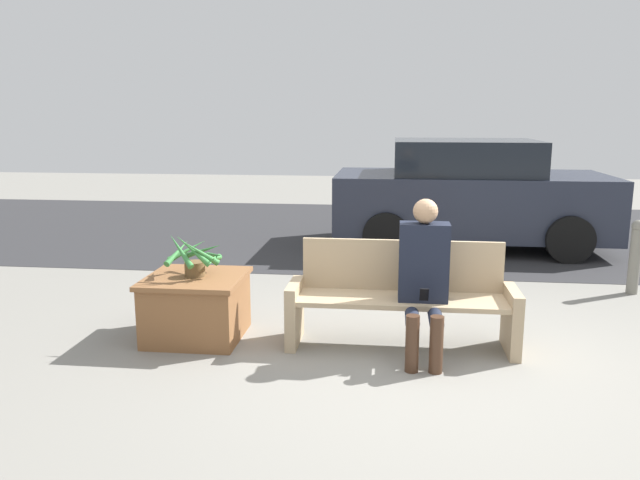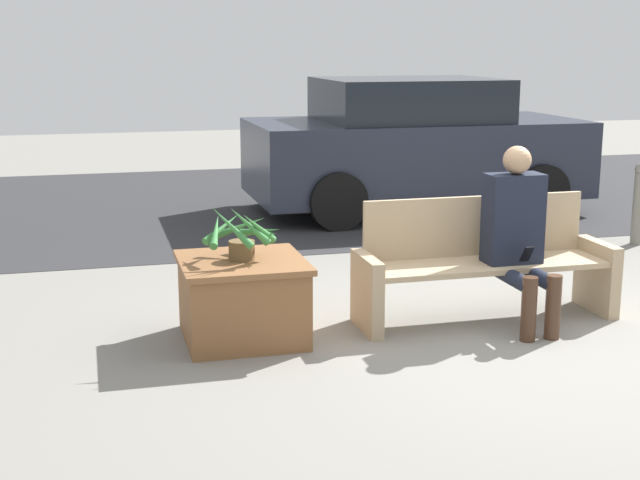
{
  "view_description": "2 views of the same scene",
  "coord_description": "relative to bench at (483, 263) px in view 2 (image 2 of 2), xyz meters",
  "views": [
    {
      "loc": [
        -0.22,
        -4.61,
        1.93
      ],
      "look_at": [
        -0.84,
        0.73,
        0.84
      ],
      "focal_mm": 35.0,
      "sensor_mm": 36.0,
      "label": 1
    },
    {
      "loc": [
        -2.85,
        -5.27,
        1.97
      ],
      "look_at": [
        -1.31,
        0.61,
        0.62
      ],
      "focal_mm": 50.0,
      "sensor_mm": 36.0,
      "label": 2
    }
  ],
  "objects": [
    {
      "name": "road_surface",
      "position": [
        0.12,
        5.19,
        -0.41
      ],
      "size": [
        20.0,
        6.0,
        0.01
      ],
      "primitive_type": "cube",
      "color": "#2D2D30",
      "rests_on": "ground_plane"
    },
    {
      "name": "bench",
      "position": [
        0.0,
        0.0,
        0.0
      ],
      "size": [
        1.89,
        0.51,
        0.87
      ],
      "color": "tan",
      "rests_on": "ground_plane"
    },
    {
      "name": "bollard_post",
      "position": [
        2.53,
        1.84,
        0.02
      ],
      "size": [
        0.13,
        0.13,
        0.81
      ],
      "color": "slate",
      "rests_on": "ground_plane"
    },
    {
      "name": "person_seated",
      "position": [
        0.17,
        -0.19,
        0.27
      ],
      "size": [
        0.4,
        0.63,
        1.27
      ],
      "color": "black",
      "rests_on": "ground_plane"
    },
    {
      "name": "parked_car",
      "position": [
        1.01,
        4.14,
        0.35
      ],
      "size": [
        3.86,
        1.98,
        1.56
      ],
      "color": "#232838",
      "rests_on": "ground_plane"
    },
    {
      "name": "potted_plant",
      "position": [
        -1.76,
        -0.02,
        0.31
      ],
      "size": [
        0.54,
        0.51,
        0.4
      ],
      "color": "brown",
      "rests_on": "planter_box"
    },
    {
      "name": "planter_box",
      "position": [
        -1.77,
        -0.03,
        -0.12
      ],
      "size": [
        0.83,
        0.82,
        0.55
      ],
      "color": "brown",
      "rests_on": "ground_plane"
    },
    {
      "name": "ground_plane",
      "position": [
        0.12,
        -0.46,
        -0.41
      ],
      "size": [
        30.0,
        30.0,
        0.0
      ],
      "primitive_type": "plane",
      "color": "gray"
    }
  ]
}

